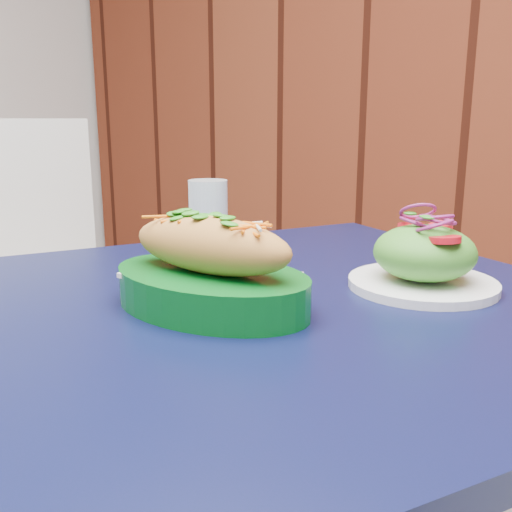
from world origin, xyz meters
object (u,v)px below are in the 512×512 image
Objects in this scene: cafe_table at (284,357)px; salad_plate at (424,259)px; chair_left at (45,294)px; banh_mi_basket at (211,270)px.

cafe_table is 5.31× the size of salad_plate.
chair_left is 4.88× the size of salad_plate.
chair_left is 3.54× the size of banh_mi_basket.
cafe_table is 3.85× the size of banh_mi_basket.
banh_mi_basket is at bearing -12.54° from chair_left.
chair_left is at bearing 171.54° from cafe_table.
banh_mi_basket reaches higher than salad_plate.
salad_plate is (0.92, 0.03, 0.23)m from chair_left.
salad_plate reaches higher than cafe_table.
salad_plate is at bearing 48.95° from cafe_table.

